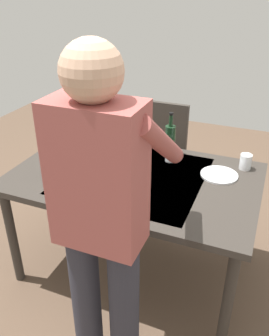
# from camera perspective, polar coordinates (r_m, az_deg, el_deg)

# --- Properties ---
(ground_plane) EXTENTS (6.00, 6.00, 0.00)m
(ground_plane) POSITION_cam_1_polar(r_m,az_deg,el_deg) (2.68, 0.00, -15.32)
(ground_plane) COLOR brown
(dining_table) EXTENTS (1.52, 0.96, 0.76)m
(dining_table) POSITION_cam_1_polar(r_m,az_deg,el_deg) (2.26, 0.00, -2.76)
(dining_table) COLOR #332D28
(dining_table) RESTS_ON ground_plane
(chair_near) EXTENTS (0.40, 0.40, 0.91)m
(chair_near) POSITION_cam_1_polar(r_m,az_deg,el_deg) (3.08, 4.18, 2.91)
(chair_near) COLOR black
(chair_near) RESTS_ON ground_plane
(person_server) EXTENTS (0.42, 0.61, 1.69)m
(person_server) POSITION_cam_1_polar(r_m,az_deg,el_deg) (1.49, -5.19, -8.34)
(person_server) COLOR #2D2D38
(person_server) RESTS_ON ground_plane
(wine_bottle) EXTENTS (0.07, 0.07, 0.30)m
(wine_bottle) POSITION_cam_1_polar(r_m,az_deg,el_deg) (2.47, 5.69, 4.73)
(wine_bottle) COLOR black
(wine_bottle) RESTS_ON dining_table
(wine_glass_left) EXTENTS (0.07, 0.07, 0.15)m
(wine_glass_left) POSITION_cam_1_polar(r_m,az_deg,el_deg) (2.24, -13.71, 1.28)
(wine_glass_left) COLOR white
(wine_glass_left) RESTS_ON dining_table
(water_cup_near_left) EXTENTS (0.07, 0.07, 0.10)m
(water_cup_near_left) POSITION_cam_1_polar(r_m,az_deg,el_deg) (2.39, 5.78, 2.23)
(water_cup_near_left) COLOR silver
(water_cup_near_left) RESTS_ON dining_table
(water_cup_near_right) EXTENTS (0.07, 0.07, 0.10)m
(water_cup_near_right) POSITION_cam_1_polar(r_m,az_deg,el_deg) (2.38, 17.33, 0.96)
(water_cup_near_right) COLOR silver
(water_cup_near_right) RESTS_ON dining_table
(serving_bowl_pasta) EXTENTS (0.30, 0.30, 0.07)m
(serving_bowl_pasta) POSITION_cam_1_polar(r_m,az_deg,el_deg) (2.30, -7.93, 0.58)
(serving_bowl_pasta) COLOR silver
(serving_bowl_pasta) RESTS_ON dining_table
(dinner_plate_near) EXTENTS (0.23, 0.23, 0.01)m
(dinner_plate_near) POSITION_cam_1_polar(r_m,az_deg,el_deg) (2.51, -2.99, 2.60)
(dinner_plate_near) COLOR silver
(dinner_plate_near) RESTS_ON dining_table
(dinner_plate_far) EXTENTS (0.23, 0.23, 0.01)m
(dinner_plate_far) POSITION_cam_1_polar(r_m,az_deg,el_deg) (2.28, 13.38, -1.08)
(dinner_plate_far) COLOR silver
(dinner_plate_far) RESTS_ON dining_table
(table_fork) EXTENTS (0.07, 0.17, 0.00)m
(table_fork) POSITION_cam_1_polar(r_m,az_deg,el_deg) (1.99, -2.35, -5.10)
(table_fork) COLOR silver
(table_fork) RESTS_ON dining_table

